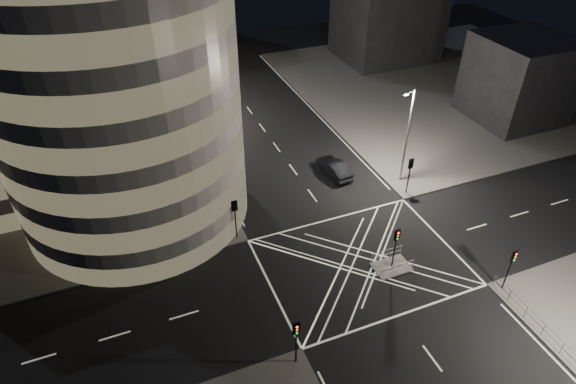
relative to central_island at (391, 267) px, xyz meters
name	(u,v)px	position (x,y,z in m)	size (l,w,h in m)	color
ground	(361,262)	(-2.00, 1.50, -0.07)	(120.00, 120.00, 0.00)	black
sidewalk_far_left	(2,167)	(-31.00, 28.50, 0.00)	(42.00, 42.00, 0.15)	#575452
sidewalk_far_right	(448,84)	(27.00, 28.50, 0.00)	(42.00, 42.00, 0.15)	#575452
central_island	(391,267)	(0.00, 0.00, 0.00)	(3.00, 2.00, 0.15)	slate
office_tower_curved	(51,73)	(-22.74, 20.24, 12.58)	(30.00, 29.00, 27.20)	gray
office_block_rear	(42,16)	(-24.00, 43.50, 11.07)	(24.00, 16.00, 22.00)	gray
building_right_far	(388,8)	(24.00, 41.50, 7.58)	(14.00, 12.00, 15.00)	black
building_right_near	(519,79)	(28.00, 17.50, 5.08)	(10.00, 10.00, 10.00)	black
tree_a	(208,192)	(-12.50, 10.50, 3.90)	(3.87, 3.87, 6.06)	black
tree_b	(191,148)	(-12.50, 16.50, 4.99)	(4.48, 4.48, 7.50)	black
tree_c	(179,124)	(-12.50, 22.50, 4.59)	(4.01, 4.01, 6.83)	black
tree_d	(167,96)	(-12.50, 28.50, 5.11)	(4.99, 4.99, 7.91)	black
tree_e	(159,84)	(-12.50, 34.50, 4.03)	(4.16, 4.16, 6.35)	black
traffic_signal_fl	(235,212)	(-10.80, 8.30, 2.84)	(0.55, 0.22, 4.00)	black
traffic_signal_nl	(296,335)	(-10.80, -5.30, 2.84)	(0.55, 0.22, 4.00)	black
traffic_signal_fr	(410,169)	(6.80, 8.30, 2.84)	(0.55, 0.22, 4.00)	black
traffic_signal_nr	(512,263)	(6.80, -5.30, 2.84)	(0.55, 0.22, 4.00)	black
traffic_signal_island	(396,241)	(0.00, 0.00, 2.84)	(0.55, 0.22, 4.00)	black
street_lamp_left_near	(209,157)	(-11.44, 13.50, 5.47)	(1.25, 0.25, 10.00)	slate
street_lamp_left_far	(171,81)	(-11.44, 31.50, 5.47)	(1.25, 0.25, 10.00)	slate
street_lamp_right_far	(407,134)	(7.44, 10.50, 5.47)	(1.25, 0.25, 10.00)	slate
railing_near_right	(552,338)	(6.30, -10.65, 0.62)	(0.06, 11.70, 1.10)	slate
railing_island_south	(398,269)	(0.00, -0.90, 0.62)	(2.80, 0.06, 1.10)	slate
railing_island_north	(387,254)	(0.00, 0.90, 0.62)	(2.80, 0.06, 1.10)	slate
sedan	(334,168)	(1.65, 14.10, 0.74)	(1.72, 4.94, 1.63)	black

